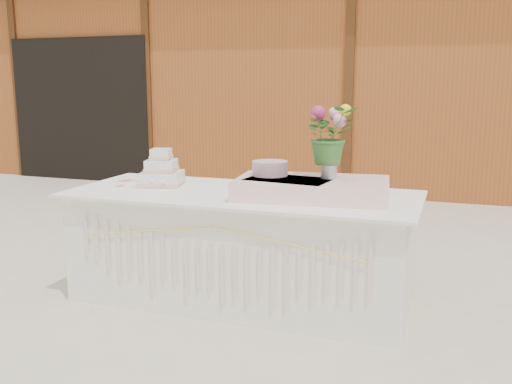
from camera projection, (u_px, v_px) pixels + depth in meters
ground at (242, 299)px, 4.05m from camera, size 80.00×80.00×0.00m
barn at (371, 73)px, 9.29m from camera, size 12.60×4.60×3.30m
cake_table at (242, 247)px, 3.97m from camera, size 2.40×1.00×0.77m
wedding_cake at (162, 173)px, 4.17m from camera, size 0.37×0.37×0.27m
pink_cake_stand at (270, 175)px, 3.85m from camera, size 0.31×0.31×0.22m
satin_runner at (312, 188)px, 3.72m from camera, size 1.04×0.67×0.12m
flower_vase at (329, 168)px, 3.72m from camera, size 0.10×0.10×0.14m
bouquet at (330, 127)px, 3.67m from camera, size 0.45×0.44×0.38m
loose_flowers at (123, 182)px, 4.25m from camera, size 0.26×0.37×0.02m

